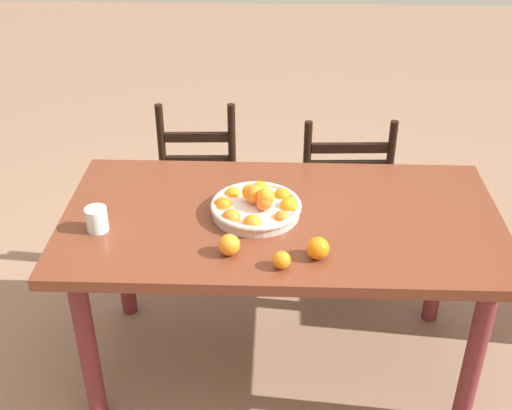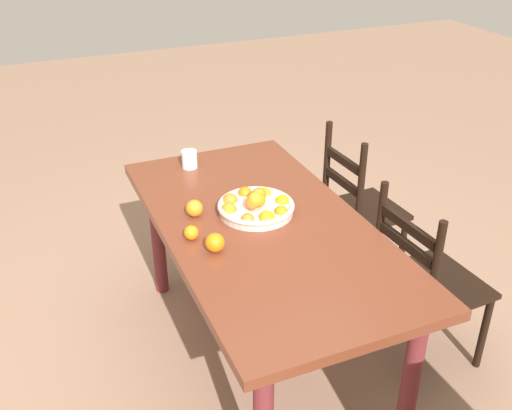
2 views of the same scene
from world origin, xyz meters
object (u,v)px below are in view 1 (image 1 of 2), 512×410
object	(u,v)px
orange_loose_1	(281,260)
orange_loose_2	(229,245)
drinking_glass	(97,219)
chair_near_window	(341,197)
chair_by_cabinet	(201,187)
orange_loose_0	(318,248)
dining_table	(281,236)
fruit_bowl	(256,206)

from	to	relation	value
orange_loose_1	orange_loose_2	size ratio (longest dim) A/B	0.81
orange_loose_1	drinking_glass	xyz separation A→B (m)	(-0.67, 0.21, 0.01)
chair_near_window	orange_loose_2	world-z (taller)	chair_near_window
chair_by_cabinet	drinking_glass	distance (m)	1.00
orange_loose_0	drinking_glass	distance (m)	0.81
dining_table	orange_loose_0	world-z (taller)	orange_loose_0
orange_loose_1	dining_table	bearing A→B (deg)	89.93
fruit_bowl	orange_loose_0	size ratio (longest dim) A/B	4.38
chair_near_window	chair_by_cabinet	size ratio (longest dim) A/B	0.97
chair_by_cabinet	fruit_bowl	distance (m)	0.89
dining_table	fruit_bowl	bearing A→B (deg)	177.25
fruit_bowl	orange_loose_0	world-z (taller)	fruit_bowl
dining_table	orange_loose_1	xyz separation A→B (m)	(-0.00, -0.33, 0.13)
chair_near_window	chair_by_cabinet	distance (m)	0.70
drinking_glass	orange_loose_0	bearing A→B (deg)	-10.35
orange_loose_1	orange_loose_2	world-z (taller)	orange_loose_2
dining_table	drinking_glass	bearing A→B (deg)	-169.75
chair_by_cabinet	fruit_bowl	xyz separation A→B (m)	(0.31, -0.76, 0.36)
dining_table	orange_loose_1	bearing A→B (deg)	-90.07
chair_near_window	orange_loose_1	size ratio (longest dim) A/B	14.76
chair_by_cabinet	orange_loose_1	distance (m)	1.21
orange_loose_0	orange_loose_1	size ratio (longest dim) A/B	1.29
dining_table	orange_loose_1	size ratio (longest dim) A/B	27.09
dining_table	orange_loose_1	world-z (taller)	orange_loose_1
fruit_bowl	drinking_glass	bearing A→B (deg)	-167.65
orange_loose_2	drinking_glass	world-z (taller)	drinking_glass
orange_loose_0	orange_loose_2	xyz separation A→B (m)	(-0.30, 0.01, -0.00)
orange_loose_0	orange_loose_2	bearing A→B (deg)	177.72
orange_loose_1	fruit_bowl	bearing A→B (deg)	106.10
chair_by_cabinet	fruit_bowl	bearing A→B (deg)	109.45
dining_table	chair_by_cabinet	bearing A→B (deg)	117.81
dining_table	drinking_glass	world-z (taller)	drinking_glass
chair_by_cabinet	orange_loose_0	xyz separation A→B (m)	(0.53, -1.03, 0.36)
orange_loose_0	fruit_bowl	bearing A→B (deg)	128.98
fruit_bowl	orange_loose_1	distance (m)	0.35
orange_loose_1	drinking_glass	distance (m)	0.70
orange_loose_0	orange_loose_1	distance (m)	0.14
orange_loose_2	orange_loose_0	bearing A→B (deg)	-2.28
dining_table	fruit_bowl	size ratio (longest dim) A/B	4.82
chair_near_window	chair_by_cabinet	world-z (taller)	chair_by_cabinet
chair_by_cabinet	drinking_glass	xyz separation A→B (m)	(-0.27, -0.88, 0.37)
chair_near_window	chair_by_cabinet	xyz separation A→B (m)	(-0.70, 0.08, 0.00)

